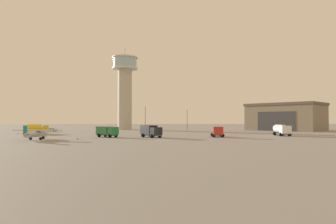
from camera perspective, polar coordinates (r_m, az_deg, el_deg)
name	(u,v)px	position (r m, az deg, el deg)	size (l,w,h in m)	color
ground_plane	(155,139)	(67.46, -2.63, -5.29)	(400.00, 400.00, 0.00)	gray
control_tower	(125,86)	(128.40, -8.51, 5.14)	(11.23, 11.23, 35.82)	#B2AD9E
hangar	(285,117)	(127.35, 22.15, -0.88)	(32.17, 32.91, 10.96)	#7A6B56
airplane_silver	(36,133)	(69.52, -24.62, -3.80)	(11.05, 8.63, 3.25)	#B7BABF
truck_flatbed_red	(218,132)	(74.22, 9.77, -3.92)	(3.66, 6.20, 2.69)	#38383D
truck_box_green	(107,131)	(74.38, -11.95, -3.70)	(6.04, 5.40, 2.69)	#38383D
truck_box_black	(151,131)	(72.00, -3.44, -3.71)	(5.58, 6.73, 3.01)	#38383D
truck_fuel_tanker_white	(282,129)	(85.36, 21.51, -3.23)	(3.38, 6.58, 3.04)	#38383D
truck_fuel_tanker_yellow	(37,128)	(97.79, -24.51, -2.97)	(6.24, 6.02, 3.04)	#38383D
car_blue	(51,130)	(113.41, -22.15, -3.24)	(4.34, 2.49, 1.37)	#2847A8
light_post_west	(187,118)	(118.87, 3.79, -1.11)	(0.44, 0.44, 8.71)	#38383D
light_post_east	(145,116)	(110.11, -4.51, -0.80)	(0.44, 0.44, 9.74)	#38383D
traffic_cone_near_left	(78,138)	(68.33, -17.41, -4.89)	(0.36, 0.36, 0.70)	black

